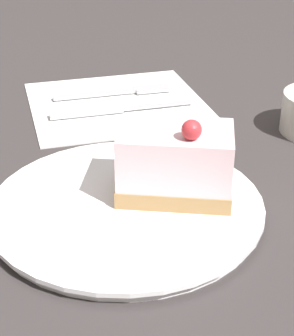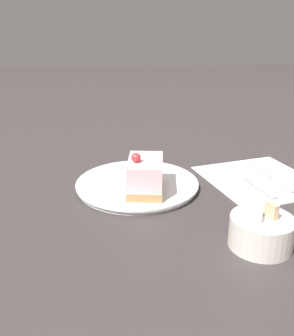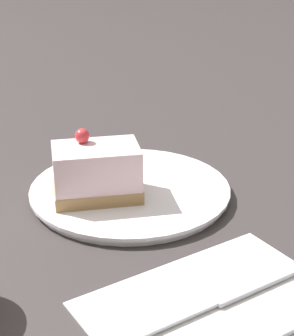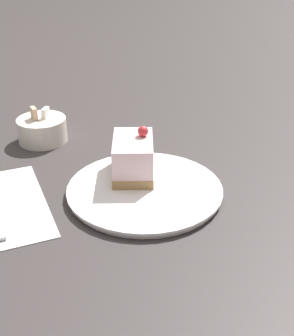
% 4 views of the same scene
% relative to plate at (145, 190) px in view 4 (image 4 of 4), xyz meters
% --- Properties ---
extents(ground_plane, '(4.00, 4.00, 0.00)m').
position_rel_plate_xyz_m(ground_plane, '(-0.01, 0.02, -0.01)').
color(ground_plane, '#383333').
extents(plate, '(0.23, 0.23, 0.01)m').
position_rel_plate_xyz_m(plate, '(0.00, 0.00, 0.00)').
color(plate, white).
rests_on(plate, ground_plane).
extents(cake_slice, '(0.08, 0.10, 0.08)m').
position_rel_plate_xyz_m(cake_slice, '(-0.01, 0.04, 0.03)').
color(cake_slice, '#AD8451').
rests_on(cake_slice, plate).
extents(sugar_bowl, '(0.09, 0.09, 0.07)m').
position_rel_plate_xyz_m(sugar_bowl, '(-0.15, 0.22, 0.02)').
color(sugar_bowl, silver).
rests_on(sugar_bowl, ground_plane).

